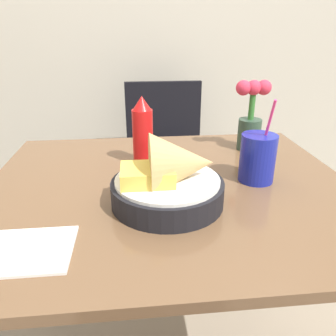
% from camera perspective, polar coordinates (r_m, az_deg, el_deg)
% --- Properties ---
extents(dining_table, '(0.98, 0.83, 0.77)m').
position_cam_1_polar(dining_table, '(0.94, 0.35, -9.23)').
color(dining_table, brown).
rests_on(dining_table, ground_plane).
extents(chair_far_window, '(0.40, 0.40, 0.90)m').
position_cam_1_polar(chair_far_window, '(1.75, -0.52, 2.51)').
color(chair_far_window, black).
rests_on(chair_far_window, ground_plane).
extents(food_basket, '(0.27, 0.27, 0.17)m').
position_cam_1_polar(food_basket, '(0.77, 0.65, -2.02)').
color(food_basket, black).
rests_on(food_basket, dining_table).
extents(ketchup_bottle, '(0.06, 0.06, 0.21)m').
position_cam_1_polar(ketchup_bottle, '(0.99, -4.43, 6.27)').
color(ketchup_bottle, red).
rests_on(ketchup_bottle, dining_table).
extents(drink_cup, '(0.10, 0.10, 0.23)m').
position_cam_1_polar(drink_cup, '(0.92, 15.23, 1.53)').
color(drink_cup, '#192399').
rests_on(drink_cup, dining_table).
extents(flower_vase, '(0.12, 0.08, 0.23)m').
position_cam_1_polar(flower_vase, '(1.14, 14.20, 8.47)').
color(flower_vase, '#2D4738').
rests_on(flower_vase, dining_table).
extents(napkin, '(0.18, 0.14, 0.01)m').
position_cam_1_polar(napkin, '(0.69, -23.70, -13.08)').
color(napkin, white).
rests_on(napkin, dining_table).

